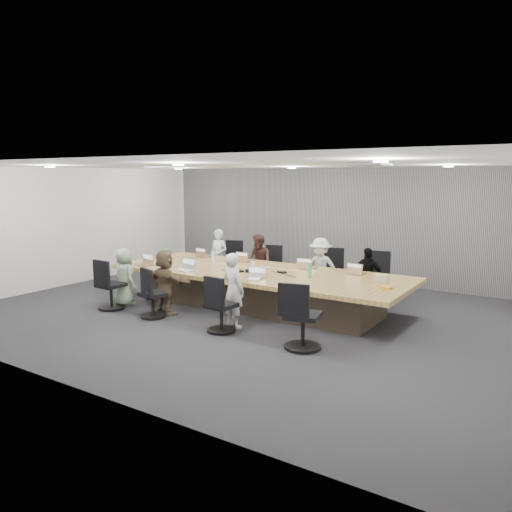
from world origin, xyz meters
The scene contains 40 objects.
floor centered at (0.00, 0.00, 0.00)m, with size 10.00×8.00×0.00m, color #28282D.
ceiling centered at (0.00, 0.00, 2.80)m, with size 10.00×8.00×0.00m, color white.
wall_back centered at (0.00, 4.00, 1.40)m, with size 10.00×2.80×0.00m, color silver.
wall_front centered at (0.00, -4.00, 1.40)m, with size 10.00×2.80×0.00m, color silver.
wall_left centered at (-5.00, 0.00, 1.40)m, with size 8.00×2.80×0.00m, color silver.
curtain centered at (0.00, 3.92, 1.40)m, with size 9.80×0.04×2.80m, color slate.
conference_table centered at (0.00, 0.50, 0.40)m, with size 6.00×2.20×0.74m.
chair_0 centered at (-2.02, 2.20, 0.41)m, with size 0.55×0.55×0.82m, color black, non-canonical shape.
chair_1 centered at (-0.85, 2.20, 0.38)m, with size 0.51×0.51×0.76m, color black, non-canonical shape.
chair_2 centered at (0.70, 2.20, 0.43)m, with size 0.58×0.58×0.86m, color black, non-canonical shape.
chair_3 centered at (1.74, 2.20, 0.44)m, with size 0.59×0.59×0.88m, color black, non-canonical shape.
chair_4 centered at (-2.36, -1.20, 0.40)m, with size 0.54×0.54×0.80m, color black, non-canonical shape.
chair_5 centered at (-1.24, -1.20, 0.37)m, with size 0.49×0.49×0.73m, color black, non-canonical shape.
chair_6 centered at (0.34, -1.20, 0.38)m, with size 0.51×0.51×0.76m, color black, non-canonical shape.
chair_7 centered at (1.88, -1.20, 0.44)m, with size 0.59×0.59×0.87m, color black, non-canonical shape.
person_0 centered at (-2.02, 1.85, 0.66)m, with size 0.48×0.32×1.33m, color silver.
laptop_0 centered at (-2.02, 1.30, 0.75)m, with size 0.31×0.21×0.02m, color #8C6647.
person_1 centered at (-0.85, 1.85, 0.64)m, with size 0.62×0.49×1.28m, color #38201B.
laptop_1 centered at (-0.85, 1.30, 0.75)m, with size 0.32×0.22×0.02m, color #8C6647.
person_2 centered at (0.70, 1.85, 0.65)m, with size 0.84×0.48×1.30m, color #ABB6AE.
laptop_2 centered at (0.70, 1.30, 0.75)m, with size 0.33×0.22×0.02m, color #8C6647.
person_3 centered at (1.74, 1.85, 0.59)m, with size 0.69×0.29×1.18m, color black.
laptop_3 centered at (1.74, 1.30, 0.75)m, with size 0.32×0.22×0.02m, color #8C6647.
person_4 centered at (-2.36, -0.85, 0.58)m, with size 0.57×0.37×1.17m, color gray.
laptop_4 centered at (-2.36, -0.30, 0.75)m, with size 0.34×0.23×0.02m, color #8C6647.
person_5 centered at (-1.24, -0.85, 0.62)m, with size 1.14×0.36×1.23m, color brown.
laptop_5 centered at (-1.24, -0.30, 0.75)m, with size 0.34×0.24×0.02m, color #B2B2B7.
person_6 centered at (0.34, -0.85, 0.65)m, with size 0.48×0.31×1.30m, color #BEBEBE.
laptop_6 centered at (0.34, -0.30, 0.75)m, with size 0.33×0.23×0.02m, color #B2B2B7.
bottle_green_left centered at (-2.65, 0.67, 0.87)m, with size 0.07×0.07×0.26m, color green.
bottle_green_right centered at (1.15, 0.45, 0.88)m, with size 0.08×0.08×0.28m, color green.
bottle_clear centered at (-1.39, 0.82, 0.86)m, with size 0.07×0.07×0.23m, color silver.
cup_white_far centered at (-0.34, 0.81, 0.79)m, with size 0.09×0.09×0.11m, color white.
cup_white_near centered at (1.10, 0.71, 0.79)m, with size 0.07×0.07×0.09m, color white.
mug_brown centered at (-2.65, 0.44, 0.80)m, with size 0.10×0.10×0.12m, color brown.
mic_left centered at (-0.27, 0.21, 0.76)m, with size 0.17×0.11×0.03m, color black.
mic_right centered at (0.50, 0.55, 0.76)m, with size 0.17×0.11×0.03m, color black.
stapler centered at (-0.06, 0.23, 0.77)m, with size 0.16×0.04×0.06m, color black.
canvas_bag centered at (2.40, 0.79, 0.81)m, with size 0.24×0.15×0.13m, color tan.
snack_packet centered at (2.65, 0.28, 0.76)m, with size 0.18×0.12×0.04m, color orange.
Camera 1 is at (5.23, -7.69, 2.59)m, focal length 35.00 mm.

